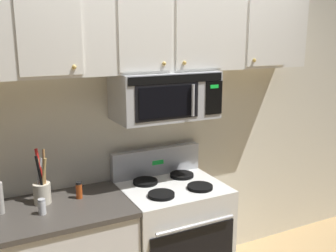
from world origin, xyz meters
TOP-DOWN VIEW (x-y plane):
  - back_wall at (0.00, 0.79)m, footprint 5.20×0.10m
  - stove_range at (0.00, 0.42)m, footprint 0.76×0.69m
  - over_range_microwave at (-0.00, 0.54)m, footprint 0.76×0.43m
  - upper_cabinets at (-0.00, 0.57)m, footprint 2.50×0.36m
  - utensil_crock_cream at (-0.93, 0.54)m, footprint 0.11×0.11m
  - salt_shaker at (-0.96, 0.37)m, footprint 0.05×0.05m
  - spice_jar at (-0.68, 0.51)m, footprint 0.04×0.04m

SIDE VIEW (x-z plane):
  - stove_range at x=0.00m, z-range -0.09..1.03m
  - salt_shaker at x=-0.96m, z-range 0.90..1.00m
  - spice_jar at x=-0.68m, z-range 0.90..1.02m
  - utensil_crock_cream at x=-0.93m, z-range 0.81..1.19m
  - back_wall at x=0.00m, z-range 0.00..2.70m
  - over_range_microwave at x=0.00m, z-range 1.40..1.75m
  - upper_cabinets at x=0.00m, z-range 1.75..2.30m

